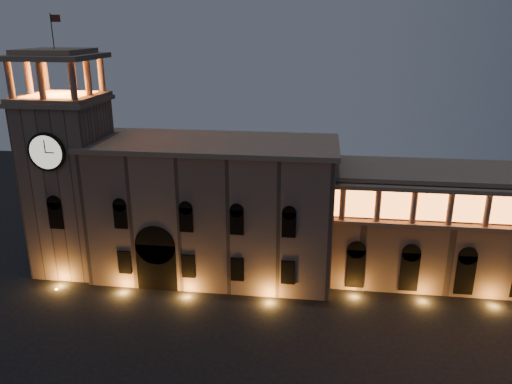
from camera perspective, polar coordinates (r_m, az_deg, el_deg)
ground at (r=49.26m, az=-7.85°, el=-20.77°), size 160.00×160.00×0.00m
government_building at (r=63.97m, az=-4.90°, el=-1.92°), size 30.80×12.80×17.60m
clock_tower at (r=68.25m, az=-20.47°, el=1.56°), size 9.80×9.80×32.40m
colonnade_wing at (r=68.21m, az=24.82°, el=-3.61°), size 40.60×11.50×14.50m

